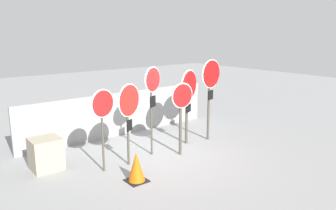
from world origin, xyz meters
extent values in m
plane|color=gray|center=(0.00, 0.00, 0.00)|extent=(40.00, 40.00, 0.00)
cube|color=gray|center=(0.00, 2.40, 0.72)|extent=(6.96, 0.12, 1.44)
cylinder|color=#474238|center=(-1.92, 0.02, 1.02)|extent=(0.05, 0.05, 2.03)
cylinder|color=white|center=(-1.91, -0.03, 1.75)|extent=(0.68, 0.20, 0.70)
cylinder|color=red|center=(-1.90, -0.05, 1.75)|extent=(0.63, 0.18, 0.64)
cylinder|color=#474238|center=(-1.21, -0.01, 1.04)|extent=(0.06, 0.06, 2.07)
cylinder|color=white|center=(-1.19, -0.06, 1.74)|extent=(0.80, 0.34, 0.86)
cylinder|color=red|center=(-1.18, -0.08, 1.74)|extent=(0.75, 0.32, 0.80)
cube|color=black|center=(-1.19, -0.06, 1.08)|extent=(0.21, 0.10, 0.29)
cylinder|color=#474238|center=(-0.31, 0.20, 1.18)|extent=(0.05, 0.05, 2.36)
cylinder|color=white|center=(-0.29, 0.16, 2.16)|extent=(0.67, 0.26, 0.70)
cylinder|color=red|center=(-0.28, 0.14, 2.16)|extent=(0.61, 0.24, 0.64)
cube|color=black|center=(-0.29, 0.16, 1.55)|extent=(0.25, 0.11, 0.31)
cylinder|color=#474238|center=(0.33, -0.30, 0.98)|extent=(0.08, 0.08, 1.96)
cylinder|color=white|center=(0.33, -0.37, 1.72)|extent=(0.71, 0.06, 0.71)
cylinder|color=red|center=(0.33, -0.38, 1.72)|extent=(0.65, 0.05, 0.65)
cylinder|color=#474238|center=(1.10, 0.31, 1.04)|extent=(0.09, 0.09, 2.07)
cylinder|color=white|center=(1.13, 0.25, 1.86)|extent=(0.87, 0.34, 0.92)
cylinder|color=#AD0F0F|center=(1.13, 0.23, 1.86)|extent=(0.82, 0.32, 0.86)
cube|color=black|center=(1.13, 0.25, 1.14)|extent=(0.25, 0.11, 0.24)
cylinder|color=#474238|center=(1.91, 0.17, 1.23)|extent=(0.08, 0.08, 2.46)
cylinder|color=white|center=(1.92, 0.11, 2.15)|extent=(0.90, 0.16, 0.90)
cylinder|color=#AD0F0F|center=(1.92, 0.09, 2.15)|extent=(0.84, 0.15, 0.84)
cube|color=black|center=(1.92, 0.11, 1.48)|extent=(0.25, 0.06, 0.30)
cube|color=black|center=(-1.59, -0.98, 0.01)|extent=(0.47, 0.47, 0.02)
cone|color=#E05B0C|center=(-1.59, -0.98, 0.37)|extent=(0.40, 0.40, 0.70)
cube|color=#9E937A|center=(-3.00, 1.05, 0.41)|extent=(0.73, 0.71, 0.81)
camera|label=1|loc=(-5.42, -7.01, 3.42)|focal=35.00mm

